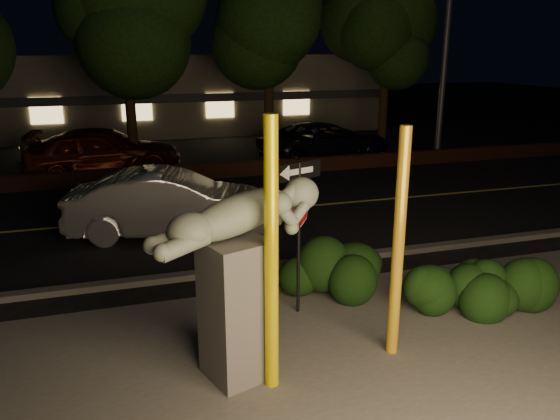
# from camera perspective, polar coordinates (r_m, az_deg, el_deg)

# --- Properties ---
(ground) EXTENTS (90.00, 90.00, 0.00)m
(ground) POSITION_cam_1_polar(r_m,az_deg,el_deg) (17.89, -6.38, 2.43)
(ground) COLOR black
(ground) RESTS_ON ground
(patio) EXTENTS (14.00, 6.00, 0.02)m
(patio) POSITION_cam_1_polar(r_m,az_deg,el_deg) (8.10, 9.06, -16.10)
(patio) COLOR #4C4944
(patio) RESTS_ON ground
(road) EXTENTS (80.00, 8.00, 0.01)m
(road) POSITION_cam_1_polar(r_m,az_deg,el_deg) (15.06, -4.23, -0.22)
(road) COLOR black
(road) RESTS_ON ground
(lane_marking) EXTENTS (80.00, 0.12, 0.00)m
(lane_marking) POSITION_cam_1_polar(r_m,az_deg,el_deg) (15.05, -4.23, -0.17)
(lane_marking) COLOR #C8C050
(lane_marking) RESTS_ON road
(curb) EXTENTS (80.00, 0.25, 0.12)m
(curb) POSITION_cam_1_polar(r_m,az_deg,el_deg) (11.30, 0.44, -5.73)
(curb) COLOR #4C4944
(curb) RESTS_ON ground
(brick_wall) EXTENTS (40.00, 0.35, 0.50)m
(brick_wall) POSITION_cam_1_polar(r_m,az_deg,el_deg) (19.08, -7.14, 4.07)
(brick_wall) COLOR #4F2619
(brick_wall) RESTS_ON ground
(parking_lot) EXTENTS (40.00, 12.00, 0.01)m
(parking_lot) POSITION_cam_1_polar(r_m,az_deg,el_deg) (24.66, -9.46, 6.25)
(parking_lot) COLOR black
(parking_lot) RESTS_ON ground
(building) EXTENTS (22.00, 10.20, 4.00)m
(building) POSITION_cam_1_polar(r_m,az_deg,el_deg) (32.29, -11.63, 12.12)
(building) COLOR #696354
(building) RESTS_ON ground
(tree_far_c) EXTENTS (4.80, 4.80, 7.84)m
(tree_far_c) POSITION_cam_1_polar(r_m,az_deg,el_deg) (20.69, -1.22, 20.24)
(tree_far_c) COLOR black
(tree_far_c) RESTS_ON ground
(tree_far_d) EXTENTS (4.40, 4.40, 7.42)m
(tree_far_d) POSITION_cam_1_polar(r_m,az_deg,el_deg) (23.00, 11.20, 18.98)
(tree_far_d) COLOR black
(tree_far_d) RESTS_ON ground
(yellow_pole_left) EXTENTS (0.18, 0.18, 3.63)m
(yellow_pole_left) POSITION_cam_1_polar(r_m,az_deg,el_deg) (6.85, -0.91, -5.21)
(yellow_pole_left) COLOR yellow
(yellow_pole_left) RESTS_ON ground
(yellow_pole_right) EXTENTS (0.17, 0.17, 3.38)m
(yellow_pole_right) POSITION_cam_1_polar(r_m,az_deg,el_deg) (7.84, 12.26, -3.68)
(yellow_pole_right) COLOR gold
(yellow_pole_right) RESTS_ON ground
(signpost) EXTENTS (0.84, 0.34, 2.62)m
(signpost) POSITION_cam_1_polar(r_m,az_deg,el_deg) (8.83, 1.99, 0.19)
(signpost) COLOR black
(signpost) RESTS_ON ground
(sculpture) EXTENTS (2.46, 1.39, 2.67)m
(sculpture) POSITION_cam_1_polar(r_m,az_deg,el_deg) (7.17, -4.41, -5.67)
(sculpture) COLOR #4C4944
(sculpture) RESTS_ON ground
(hedge_center) EXTENTS (2.36, 1.67, 1.12)m
(hedge_center) POSITION_cam_1_polar(r_m,az_deg,el_deg) (9.84, 5.63, -6.18)
(hedge_center) COLOR black
(hedge_center) RESTS_ON ground
(hedge_right) EXTENTS (1.73, 1.11, 1.06)m
(hedge_right) POSITION_cam_1_polar(r_m,az_deg,el_deg) (9.89, 16.46, -6.90)
(hedge_right) COLOR black
(hedge_right) RESTS_ON ground
(hedge_far_right) EXTENTS (1.68, 1.19, 1.08)m
(hedge_far_right) POSITION_cam_1_polar(r_m,az_deg,el_deg) (10.19, 21.82, -6.66)
(hedge_far_right) COLOR black
(hedge_far_right) RESTS_ON ground
(silver_sedan) EXTENTS (5.01, 2.61, 1.57)m
(silver_sedan) POSITION_cam_1_polar(r_m,az_deg,el_deg) (13.26, -11.37, 0.67)
(silver_sedan) COLOR silver
(silver_sedan) RESTS_ON ground
(parked_car_red) EXTENTS (4.87, 2.65, 1.57)m
(parked_car_red) POSITION_cam_1_polar(r_m,az_deg,el_deg) (20.54, -19.22, 5.69)
(parked_car_red) COLOR maroon
(parked_car_red) RESTS_ON ground
(parked_car_darkred) EXTENTS (5.44, 2.56, 1.53)m
(parked_car_darkred) POSITION_cam_1_polar(r_m,az_deg,el_deg) (20.96, -17.66, 5.99)
(parked_car_darkred) COLOR #47170E
(parked_car_darkred) RESTS_ON ground
(parked_car_dark) EXTENTS (5.78, 3.47, 1.50)m
(parked_car_dark) POSITION_cam_1_polar(r_m,az_deg,el_deg) (22.11, 4.80, 7.19)
(parked_car_dark) COLOR black
(parked_car_dark) RESTS_ON ground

